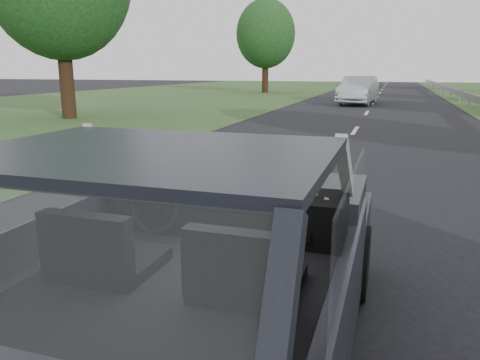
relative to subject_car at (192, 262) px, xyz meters
The scene contains 9 objects.
subject_car is the anchor object (origin of this frame).
dashboard 0.64m from the subject_car, 90.00° to the left, with size 1.58×0.45×0.30m, color black.
driver_seat 0.52m from the subject_car, 144.06° to the right, with size 0.50×0.72×0.42m, color black.
passenger_seat 0.52m from the subject_car, 35.94° to the right, with size 0.50×0.72×0.42m, color black.
steering_wheel 0.55m from the subject_car, 140.48° to the left, with size 0.36×0.36×0.04m, color black.
cat 0.69m from the subject_car, 75.28° to the left, with size 0.56×0.17×0.25m, color gray.
other_car 23.16m from the subject_car, 91.87° to the left, with size 1.74×4.40×1.45m, color silver.
tree_5 16.53m from the subject_car, 130.02° to the left, with size 5.08×5.08×7.70m, color black, non-canonical shape.
tree_6 34.90m from the subject_car, 104.31° to the left, with size 4.49×4.49×6.81m, color black, non-canonical shape.
Camera 1 is at (1.02, -2.27, 1.79)m, focal length 35.00 mm.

